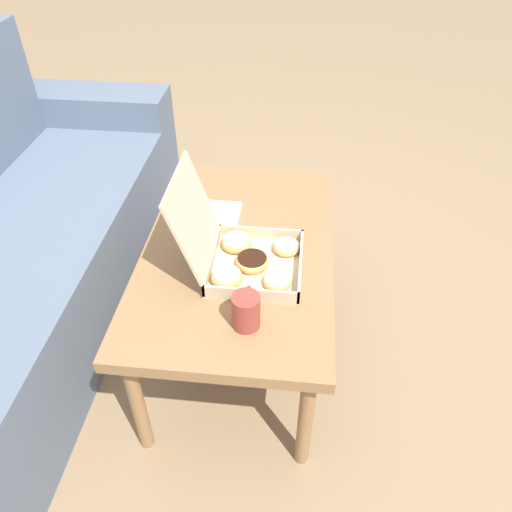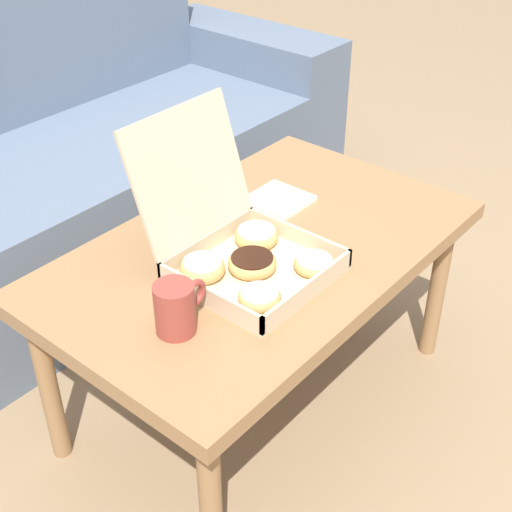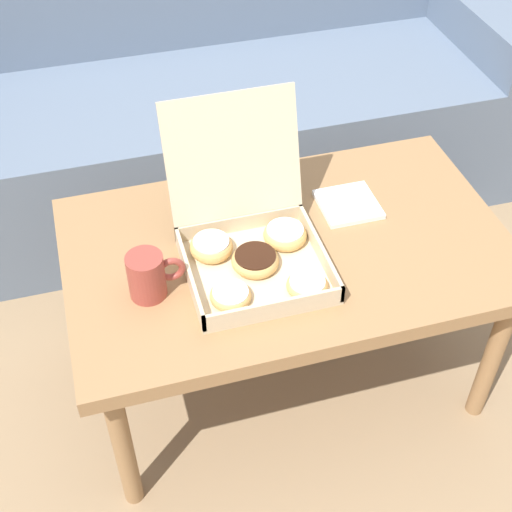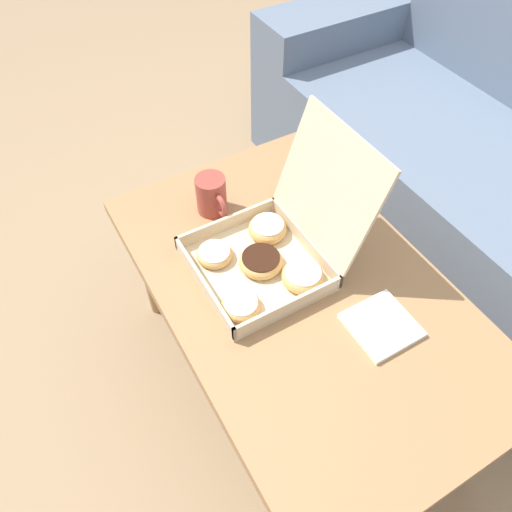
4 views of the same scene
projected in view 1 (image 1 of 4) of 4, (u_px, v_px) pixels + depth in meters
name	position (u px, v px, depth m)	size (l,w,h in m)	color
ground_plane	(208.00, 340.00, 1.95)	(12.00, 12.00, 0.00)	#937756
coffee_table	(239.00, 259.00, 1.67)	(1.01, 0.62, 0.48)	#997047
pastry_box	(242.00, 254.00, 1.53)	(0.30, 0.37, 0.32)	beige
coffee_mug	(246.00, 310.00, 1.35)	(0.12, 0.08, 0.10)	#993D33
napkin_stack	(221.00, 213.00, 1.78)	(0.14, 0.14, 0.01)	white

